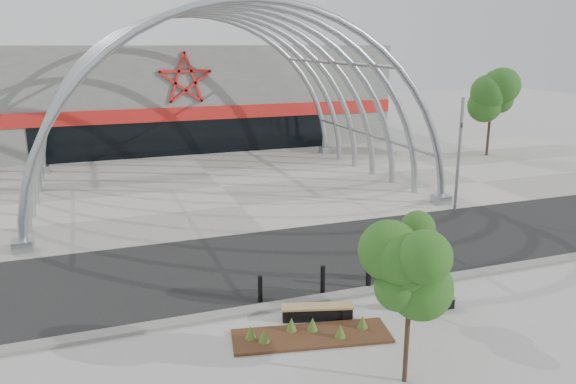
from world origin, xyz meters
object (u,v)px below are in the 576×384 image
at_px(bench_0, 317,313).
at_px(bench_1, 426,303).
at_px(bollard_2, 369,273).
at_px(street_tree_1, 426,244).
at_px(signal_pole, 459,153).
at_px(street_tree_0, 410,278).

height_order(bench_0, bench_1, bench_0).
distance_m(bench_1, bollard_2, 2.24).
height_order(street_tree_1, bench_0, street_tree_1).
relative_size(signal_pole, bench_0, 2.53).
distance_m(signal_pole, bench_0, 14.11).
relative_size(signal_pole, street_tree_0, 1.46).
bearing_deg(street_tree_0, signal_pole, 49.54).
height_order(signal_pole, street_tree_0, signal_pole).
bearing_deg(bench_0, bollard_2, 29.99).
bearing_deg(bench_0, street_tree_0, -78.03).
height_order(street_tree_0, bollard_2, street_tree_0).
height_order(signal_pole, street_tree_1, signal_pole).
height_order(bench_1, bollard_2, bollard_2).
bearing_deg(street_tree_1, street_tree_0, -129.06).
bearing_deg(bench_0, signal_pole, 36.86).
bearing_deg(street_tree_0, bollard_2, 71.55).
bearing_deg(bench_1, signal_pole, 49.48).
height_order(street_tree_1, bollard_2, street_tree_1).
distance_m(bench_0, bench_1, 3.59).
distance_m(street_tree_0, bench_1, 4.99).
bearing_deg(bench_1, bollard_2, 117.44).
relative_size(street_tree_0, bench_1, 2.04).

